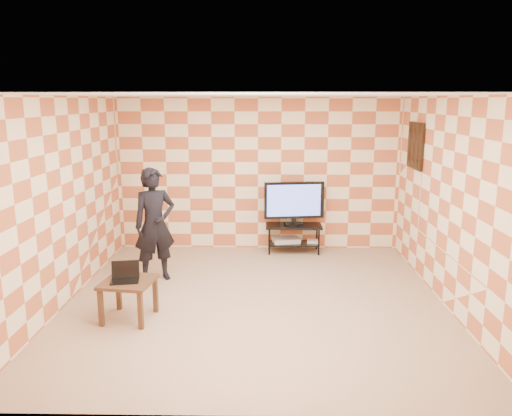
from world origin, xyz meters
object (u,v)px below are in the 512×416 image
object	(u,v)px
tv	(294,201)
side_table	(128,287)
person	(155,225)
tv_stand	(294,232)

from	to	relation	value
tv	side_table	world-z (taller)	tv
tv	person	xyz separation A→B (m)	(-2.13, -1.40, -0.08)
tv_stand	tv	bearing A→B (deg)	-97.68
side_table	tv_stand	bearing A→B (deg)	52.26
person	side_table	bearing A→B (deg)	-119.77
tv	person	distance (m)	2.55
tv_stand	side_table	world-z (taller)	same
tv_stand	tv	size ratio (longest dim) A/B	0.93
tv_stand	person	size ratio (longest dim) A/B	0.58
tv	person	size ratio (longest dim) A/B	0.62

